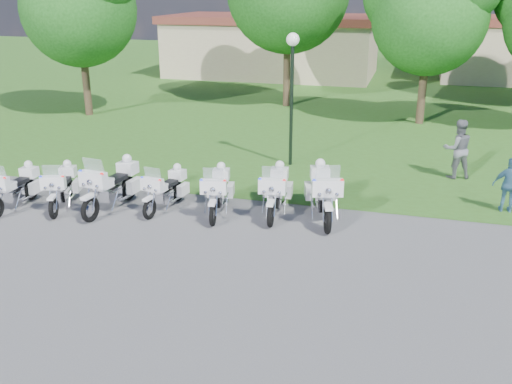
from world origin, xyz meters
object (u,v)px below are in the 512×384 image
(bystander_b, at_px, (458,149))
(bystander_c, at_px, (510,185))
(motorcycle_5, at_px, (276,190))
(motorcycle_0, at_px, (16,187))
(lamp_post, at_px, (292,68))
(motorcycle_3, at_px, (166,189))
(motorcycle_4, at_px, (218,191))
(motorcycle_1, at_px, (62,186))
(motorcycle_2, at_px, (112,185))
(motorcycle_6, at_px, (323,192))

(bystander_b, height_order, bystander_c, bystander_b)
(motorcycle_5, xyz_separation_m, bystander_b, (4.97, 4.64, 0.31))
(motorcycle_0, height_order, lamp_post, lamp_post)
(motorcycle_0, xyz_separation_m, motorcycle_3, (4.16, 1.08, -0.02))
(motorcycle_4, bearing_deg, lamp_post, -111.88)
(motorcycle_5, height_order, lamp_post, lamp_post)
(motorcycle_3, bearing_deg, lamp_post, -108.53)
(motorcycle_1, distance_m, motorcycle_3, 2.99)
(motorcycle_2, relative_size, bystander_c, 1.63)
(motorcycle_4, height_order, bystander_c, bystander_c)
(motorcycle_0, relative_size, bystander_b, 1.11)
(bystander_b, bearing_deg, motorcycle_4, 19.98)
(bystander_c, bearing_deg, motorcycle_6, 19.34)
(motorcycle_2, xyz_separation_m, bystander_b, (9.50, 5.55, 0.26))
(motorcycle_4, bearing_deg, bystander_b, -153.28)
(motorcycle_5, bearing_deg, motorcycle_2, 5.48)
(motorcycle_5, height_order, motorcycle_6, motorcycle_6)
(motorcycle_5, height_order, bystander_b, bystander_b)
(motorcycle_6, bearing_deg, motorcycle_4, -7.75)
(motorcycle_1, height_order, motorcycle_6, motorcycle_6)
(motorcycle_0, height_order, motorcycle_3, motorcycle_0)
(motorcycle_6, bearing_deg, bystander_c, -175.92)
(motorcycle_2, bearing_deg, motorcycle_4, -164.03)
(motorcycle_4, distance_m, motorcycle_5, 1.62)
(motorcycle_1, distance_m, bystander_b, 12.42)
(motorcycle_0, bearing_deg, motorcycle_1, -162.85)
(motorcycle_4, distance_m, bystander_c, 8.12)
(motorcycle_6, height_order, bystander_c, motorcycle_6)
(motorcycle_6, xyz_separation_m, bystander_b, (3.66, 4.61, 0.25))
(motorcycle_0, height_order, motorcycle_1, same)
(motorcycle_0, bearing_deg, motorcycle_4, -169.11)
(motorcycle_0, distance_m, lamp_post, 9.49)
(motorcycle_0, bearing_deg, bystander_b, -153.92)
(motorcycle_0, distance_m, motorcycle_1, 1.31)
(motorcycle_0, height_order, bystander_c, bystander_c)
(motorcycle_6, bearing_deg, motorcycle_0, -5.52)
(motorcycle_4, relative_size, motorcycle_5, 0.96)
(motorcycle_0, height_order, motorcycle_2, motorcycle_2)
(motorcycle_0, distance_m, motorcycle_4, 5.80)
(motorcycle_0, bearing_deg, bystander_c, -166.62)
(motorcycle_2, bearing_deg, bystander_b, -143.70)
(lamp_post, bearing_deg, motorcycle_3, -116.06)
(motorcycle_6, xyz_separation_m, lamp_post, (-1.90, 4.56, 2.67))
(motorcycle_0, distance_m, bystander_b, 13.71)
(motorcycle_4, xyz_separation_m, bystander_b, (6.54, 5.03, 0.34))
(motorcycle_3, relative_size, motorcycle_4, 0.93)
(motorcycle_2, height_order, motorcycle_5, motorcycle_2)
(motorcycle_1, relative_size, bystander_b, 1.08)
(motorcycle_5, distance_m, bystander_c, 6.51)
(motorcycle_2, xyz_separation_m, bystander_c, (10.77, 2.77, 0.07))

